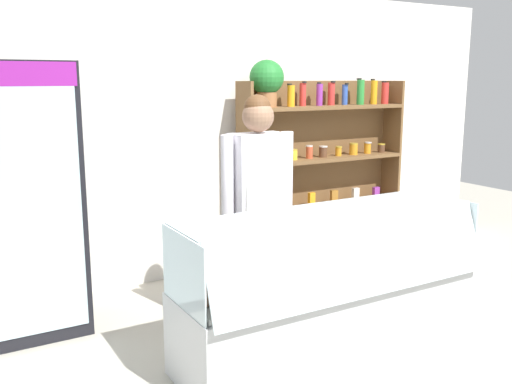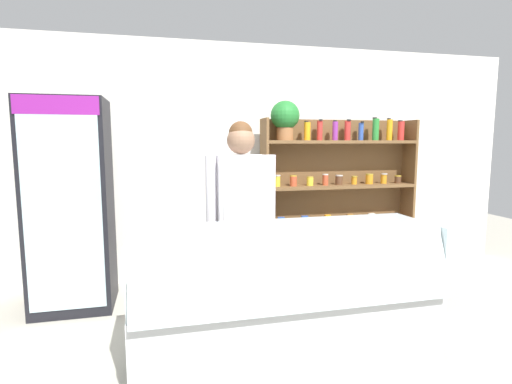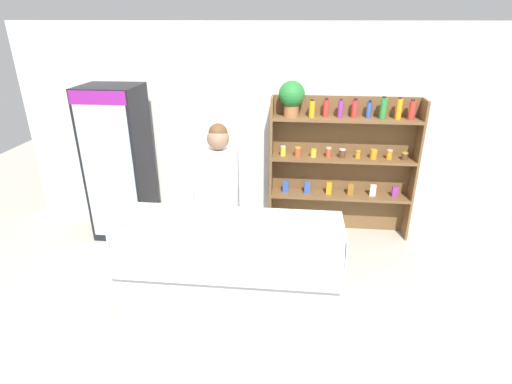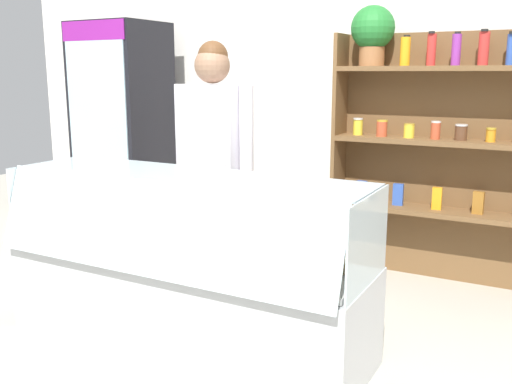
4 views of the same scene
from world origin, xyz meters
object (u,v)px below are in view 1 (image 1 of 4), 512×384
shelving_unit (312,150)px  deli_display_case (329,311)px  shop_clerk (258,193)px  drinks_fridge (26,201)px

shelving_unit → deli_display_case: 2.22m
shelving_unit → shop_clerk: size_ratio=1.16×
deli_display_case → shelving_unit: bearing=57.9°
drinks_fridge → shop_clerk: drinks_fridge is taller
shelving_unit → drinks_fridge: bearing=-173.6°
drinks_fridge → shop_clerk: (1.48, -0.81, 0.05)m
drinks_fridge → deli_display_case: bearing=-40.5°
drinks_fridge → shelving_unit: size_ratio=0.97×
shelving_unit → deli_display_case: shelving_unit is taller
deli_display_case → drinks_fridge: bearing=139.5°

